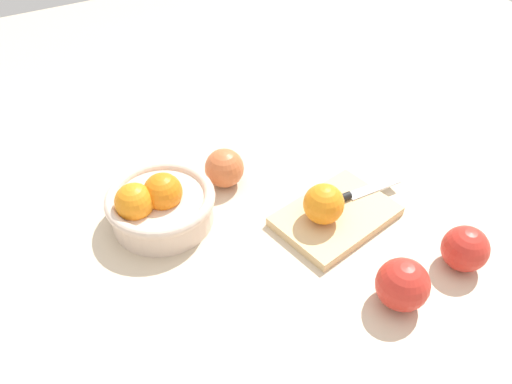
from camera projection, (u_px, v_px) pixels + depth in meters
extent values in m
plane|color=beige|center=(274.00, 246.00, 0.86)|extent=(2.40, 2.40, 0.00)
cylinder|color=beige|center=(162.00, 209.00, 0.89)|extent=(0.18, 0.18, 0.05)
torus|color=beige|center=(160.00, 198.00, 0.87)|extent=(0.19, 0.19, 0.02)
sphere|color=orange|center=(134.00, 202.00, 0.84)|extent=(0.07, 0.07, 0.07)
sphere|color=orange|center=(163.00, 192.00, 0.86)|extent=(0.07, 0.07, 0.07)
cube|color=#DBB77F|center=(336.00, 217.00, 0.90)|extent=(0.23, 0.18, 0.02)
sphere|color=orange|center=(325.00, 205.00, 0.86)|extent=(0.07, 0.07, 0.07)
cube|color=silver|center=(374.00, 188.00, 0.94)|extent=(0.11, 0.02, 0.00)
cylinder|color=black|center=(340.00, 199.00, 0.91)|extent=(0.05, 0.02, 0.01)
sphere|color=#CC6638|center=(226.00, 168.00, 0.96)|extent=(0.07, 0.07, 0.07)
sphere|color=red|center=(403.00, 285.00, 0.75)|extent=(0.08, 0.08, 0.08)
sphere|color=red|center=(465.00, 249.00, 0.81)|extent=(0.07, 0.07, 0.07)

